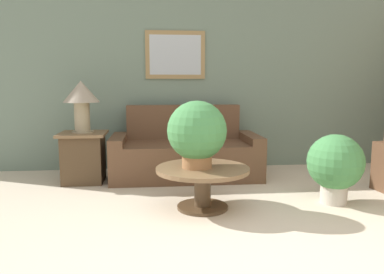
{
  "coord_description": "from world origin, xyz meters",
  "views": [
    {
      "loc": [
        -0.76,
        -2.07,
        1.23
      ],
      "look_at": [
        -0.31,
        2.24,
        0.62
      ],
      "focal_mm": 35.0,
      "sensor_mm": 36.0,
      "label": 1
    }
  ],
  "objects_px": {
    "coffee_table": "(203,179)",
    "table_lamp": "(81,97)",
    "potted_plant_on_table": "(197,132)",
    "potted_plant_floor": "(335,164)",
    "side_table": "(84,157)",
    "couch_main": "(185,154)"
  },
  "relations": [
    {
      "from": "couch_main",
      "to": "coffee_table",
      "type": "bearing_deg",
      "value": -87.45
    },
    {
      "from": "coffee_table",
      "to": "potted_plant_floor",
      "type": "bearing_deg",
      "value": 1.32
    },
    {
      "from": "couch_main",
      "to": "side_table",
      "type": "height_order",
      "value": "couch_main"
    },
    {
      "from": "couch_main",
      "to": "potted_plant_floor",
      "type": "xyz_separation_m",
      "value": [
        1.44,
        -1.29,
        0.11
      ]
    },
    {
      "from": "coffee_table",
      "to": "potted_plant_floor",
      "type": "xyz_separation_m",
      "value": [
        1.38,
        0.03,
        0.1
      ]
    },
    {
      "from": "potted_plant_on_table",
      "to": "table_lamp",
      "type": "bearing_deg",
      "value": 137.65
    },
    {
      "from": "table_lamp",
      "to": "potted_plant_on_table",
      "type": "distance_m",
      "value": 1.79
    },
    {
      "from": "couch_main",
      "to": "coffee_table",
      "type": "relative_size",
      "value": 2.1
    },
    {
      "from": "side_table",
      "to": "potted_plant_on_table",
      "type": "relative_size",
      "value": 0.96
    },
    {
      "from": "coffee_table",
      "to": "table_lamp",
      "type": "distance_m",
      "value": 1.96
    },
    {
      "from": "coffee_table",
      "to": "potted_plant_floor",
      "type": "height_order",
      "value": "potted_plant_floor"
    },
    {
      "from": "table_lamp",
      "to": "coffee_table",
      "type": "bearing_deg",
      "value": -41.03
    },
    {
      "from": "couch_main",
      "to": "table_lamp",
      "type": "bearing_deg",
      "value": -173.87
    },
    {
      "from": "potted_plant_on_table",
      "to": "coffee_table",
      "type": "bearing_deg",
      "value": 4.09
    },
    {
      "from": "couch_main",
      "to": "potted_plant_on_table",
      "type": "bearing_deg",
      "value": -89.93
    },
    {
      "from": "side_table",
      "to": "table_lamp",
      "type": "relative_size",
      "value": 0.98
    },
    {
      "from": "side_table",
      "to": "table_lamp",
      "type": "height_order",
      "value": "table_lamp"
    },
    {
      "from": "table_lamp",
      "to": "potted_plant_floor",
      "type": "xyz_separation_m",
      "value": [
        2.74,
        -1.15,
        -0.66
      ]
    },
    {
      "from": "couch_main",
      "to": "side_table",
      "type": "bearing_deg",
      "value": -173.87
    },
    {
      "from": "coffee_table",
      "to": "side_table",
      "type": "distance_m",
      "value": 1.8
    },
    {
      "from": "couch_main",
      "to": "potted_plant_floor",
      "type": "distance_m",
      "value": 1.94
    },
    {
      "from": "side_table",
      "to": "potted_plant_on_table",
      "type": "bearing_deg",
      "value": -42.35
    }
  ]
}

